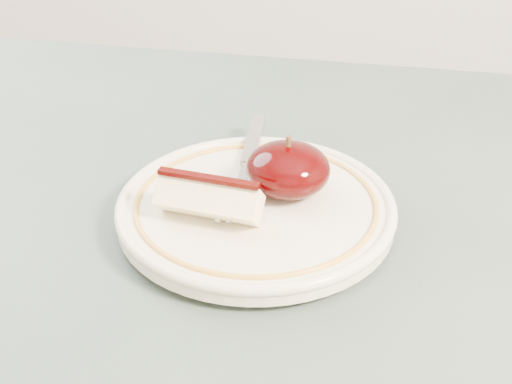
# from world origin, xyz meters

# --- Properties ---
(plate) EXTENTS (0.21, 0.21, 0.02)m
(plate) POSITION_xyz_m (-0.03, 0.10, 0.76)
(plate) COLOR beige
(plate) RESTS_ON table
(apple_half) EXTENTS (0.07, 0.06, 0.05)m
(apple_half) POSITION_xyz_m (-0.01, 0.12, 0.79)
(apple_half) COLOR black
(apple_half) RESTS_ON plate
(apple_wedge) EXTENTS (0.08, 0.04, 0.04)m
(apple_wedge) POSITION_xyz_m (-0.06, 0.07, 0.79)
(apple_wedge) COLOR #F8EBB7
(apple_wedge) RESTS_ON plate
(fork) EXTENTS (0.03, 0.18, 0.00)m
(fork) POSITION_xyz_m (-0.05, 0.15, 0.77)
(fork) COLOR #919499
(fork) RESTS_ON plate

